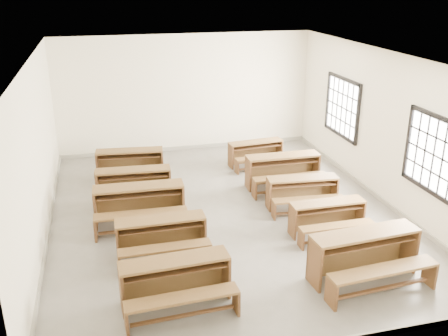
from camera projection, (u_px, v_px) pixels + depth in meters
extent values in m
plane|color=slate|center=(224.00, 213.00, 10.39)|extent=(8.50, 8.50, 0.00)
cube|color=white|center=(224.00, 59.00, 9.25)|extent=(7.00, 8.50, 0.05)
cube|color=silver|center=(186.00, 94.00, 13.63)|extent=(7.00, 0.05, 3.20)
cube|color=silver|center=(310.00, 244.00, 5.99)|extent=(7.00, 0.05, 3.20)
cube|color=silver|center=(38.00, 154.00, 9.02)|extent=(0.05, 8.50, 3.20)
cube|color=silver|center=(382.00, 127.00, 10.61)|extent=(0.05, 8.50, 3.20)
cube|color=gray|center=(188.00, 147.00, 14.20)|extent=(7.00, 0.04, 0.10)
cube|color=gray|center=(49.00, 230.00, 9.57)|extent=(0.04, 8.50, 0.10)
cube|color=gray|center=(374.00, 194.00, 11.17)|extent=(0.04, 8.50, 0.10)
cube|color=white|center=(435.00, 155.00, 8.98)|extent=(0.02, 1.50, 1.30)
cube|color=black|center=(440.00, 118.00, 8.73)|extent=(0.06, 1.62, 0.08)
cube|color=black|center=(428.00, 190.00, 9.23)|extent=(0.06, 1.62, 0.08)
cube|color=black|center=(409.00, 142.00, 9.69)|extent=(0.06, 0.08, 1.46)
cube|color=white|center=(343.00, 107.00, 12.24)|extent=(0.02, 1.50, 1.30)
cube|color=black|center=(345.00, 79.00, 11.98)|extent=(0.06, 1.62, 0.08)
cube|color=black|center=(340.00, 134.00, 12.48)|extent=(0.06, 1.62, 0.08)
cube|color=black|center=(358.00, 115.00, 11.52)|extent=(0.06, 0.08, 1.46)
cube|color=black|center=(328.00, 100.00, 12.95)|extent=(0.06, 0.08, 1.46)
cube|color=brown|center=(174.00, 261.00, 7.31)|extent=(1.65, 0.49, 0.04)
cube|color=brown|center=(173.00, 275.00, 7.61)|extent=(1.63, 0.12, 0.69)
cube|color=brown|center=(121.00, 291.00, 7.23)|extent=(0.06, 0.41, 0.69)
cube|color=brown|center=(226.00, 273.00, 7.66)|extent=(0.06, 0.41, 0.69)
cube|color=brown|center=(175.00, 270.00, 7.34)|extent=(1.52, 0.38, 0.02)
cube|color=brown|center=(182.00, 298.00, 6.97)|extent=(1.64, 0.36, 0.04)
cube|color=brown|center=(126.00, 321.00, 6.84)|extent=(0.05, 0.29, 0.39)
cube|color=brown|center=(236.00, 300.00, 7.27)|extent=(0.05, 0.29, 0.39)
cube|color=brown|center=(183.00, 316.00, 7.09)|extent=(1.51, 0.12, 0.04)
cube|color=brown|center=(160.00, 219.00, 8.61)|extent=(1.56, 0.40, 0.04)
cube|color=brown|center=(160.00, 233.00, 8.90)|extent=(1.56, 0.05, 0.66)
cube|color=brown|center=(117.00, 243.00, 8.56)|extent=(0.04, 0.39, 0.66)
cube|color=brown|center=(204.00, 232.00, 8.91)|extent=(0.04, 0.39, 0.66)
cube|color=brown|center=(161.00, 227.00, 8.64)|extent=(1.44, 0.30, 0.02)
cube|color=brown|center=(165.00, 248.00, 8.29)|extent=(1.56, 0.28, 0.04)
cube|color=brown|center=(120.00, 265.00, 8.18)|extent=(0.04, 0.27, 0.37)
cube|color=brown|center=(210.00, 253.00, 8.54)|extent=(0.04, 0.27, 0.37)
cube|color=brown|center=(166.00, 263.00, 8.39)|extent=(1.44, 0.05, 0.04)
cube|color=brown|center=(138.00, 187.00, 9.73)|extent=(1.77, 0.50, 0.04)
cube|color=brown|center=(139.00, 201.00, 10.05)|extent=(1.75, 0.11, 0.75)
cube|color=brown|center=(95.00, 209.00, 9.71)|extent=(0.06, 0.44, 0.75)
cube|color=brown|center=(182.00, 201.00, 10.04)|extent=(0.06, 0.44, 0.75)
cube|color=brown|center=(139.00, 194.00, 9.77)|extent=(1.63, 0.39, 0.02)
cube|color=brown|center=(141.00, 214.00, 9.36)|extent=(1.76, 0.37, 0.04)
cube|color=brown|center=(95.00, 229.00, 9.28)|extent=(0.06, 0.31, 0.42)
cube|color=brown|center=(186.00, 220.00, 9.61)|extent=(0.06, 0.31, 0.42)
cube|color=brown|center=(142.00, 229.00, 9.48)|extent=(1.62, 0.12, 0.04)
cube|color=brown|center=(133.00, 170.00, 10.76)|extent=(1.62, 0.51, 0.04)
cube|color=brown|center=(134.00, 182.00, 11.06)|extent=(1.59, 0.15, 0.68)
cube|color=brown|center=(98.00, 188.00, 10.76)|extent=(0.07, 0.40, 0.68)
cube|color=brown|center=(170.00, 183.00, 11.02)|extent=(0.07, 0.40, 0.68)
cube|color=brown|center=(134.00, 176.00, 10.80)|extent=(1.49, 0.40, 0.02)
cube|color=brown|center=(134.00, 192.00, 10.42)|extent=(1.61, 0.39, 0.04)
cube|color=brown|center=(97.00, 203.00, 10.37)|extent=(0.06, 0.28, 0.38)
cube|color=brown|center=(172.00, 198.00, 10.63)|extent=(0.06, 0.28, 0.38)
cube|color=brown|center=(135.00, 204.00, 10.53)|extent=(1.48, 0.15, 0.04)
cube|color=brown|center=(129.00, 151.00, 11.95)|extent=(1.62, 0.56, 0.04)
cube|color=brown|center=(130.00, 162.00, 12.25)|extent=(1.59, 0.21, 0.68)
cube|color=brown|center=(98.00, 166.00, 11.98)|extent=(0.08, 0.40, 0.68)
cube|color=brown|center=(162.00, 163.00, 12.18)|extent=(0.08, 0.40, 0.68)
cube|color=brown|center=(130.00, 156.00, 11.98)|extent=(1.49, 0.45, 0.02)
cube|color=brown|center=(129.00, 170.00, 11.61)|extent=(1.61, 0.44, 0.04)
cube|color=brown|center=(96.00, 180.00, 11.58)|extent=(0.07, 0.28, 0.38)
cube|color=brown|center=(163.00, 176.00, 11.79)|extent=(0.07, 0.28, 0.38)
cube|color=brown|center=(130.00, 181.00, 11.72)|extent=(1.47, 0.20, 0.04)
cube|color=brown|center=(366.00, 233.00, 7.92)|extent=(1.83, 0.58, 0.05)
cube|color=brown|center=(356.00, 249.00, 8.25)|extent=(1.80, 0.17, 0.77)
cube|color=brown|center=(314.00, 265.00, 7.81)|extent=(0.08, 0.45, 0.77)
cube|color=brown|center=(409.00, 247.00, 8.33)|extent=(0.08, 0.45, 0.77)
cube|color=brown|center=(365.00, 243.00, 7.96)|extent=(1.69, 0.46, 0.02)
cube|color=brown|center=(384.00, 270.00, 7.56)|extent=(1.82, 0.44, 0.05)
cube|color=brown|center=(331.00, 294.00, 7.38)|extent=(0.07, 0.32, 0.43)
cube|color=brown|center=(429.00, 273.00, 7.90)|extent=(0.07, 0.32, 0.43)
cube|color=brown|center=(381.00, 289.00, 7.68)|extent=(1.67, 0.17, 0.05)
cube|color=brown|center=(328.00, 202.00, 9.38)|extent=(1.43, 0.36, 0.04)
cube|color=brown|center=(323.00, 214.00, 9.65)|extent=(1.43, 0.04, 0.61)
cube|color=brown|center=(292.00, 222.00, 9.34)|extent=(0.04, 0.36, 0.61)
cube|color=brown|center=(360.00, 214.00, 9.66)|extent=(0.04, 0.36, 0.61)
cube|color=brown|center=(328.00, 209.00, 9.41)|extent=(1.32, 0.27, 0.02)
cube|color=brown|center=(337.00, 226.00, 9.09)|extent=(1.43, 0.25, 0.04)
cube|color=brown|center=(301.00, 239.00, 8.99)|extent=(0.04, 0.25, 0.34)
cube|color=brown|center=(371.00, 230.00, 9.31)|extent=(0.04, 0.25, 0.34)
cube|color=brown|center=(336.00, 239.00, 9.18)|extent=(1.32, 0.05, 0.04)
cube|color=brown|center=(303.00, 178.00, 10.45)|extent=(1.52, 0.50, 0.04)
cube|color=brown|center=(299.00, 190.00, 10.72)|extent=(1.49, 0.17, 0.63)
cube|color=brown|center=(268.00, 195.00, 10.46)|extent=(0.07, 0.37, 0.63)
cube|color=brown|center=(334.00, 190.00, 10.68)|extent=(0.07, 0.37, 0.63)
cube|color=brown|center=(303.00, 184.00, 10.48)|extent=(1.40, 0.40, 0.02)
cube|color=brown|center=(309.00, 199.00, 10.13)|extent=(1.51, 0.39, 0.04)
cube|color=brown|center=(274.00, 210.00, 10.09)|extent=(0.06, 0.26, 0.35)
cube|color=brown|center=(342.00, 205.00, 10.31)|extent=(0.06, 0.26, 0.35)
cube|color=brown|center=(308.00, 212.00, 10.23)|extent=(1.38, 0.17, 0.04)
cube|color=brown|center=(283.00, 156.00, 11.47)|extent=(1.71, 0.46, 0.04)
cube|color=brown|center=(280.00, 168.00, 11.78)|extent=(1.71, 0.07, 0.72)
cube|color=brown|center=(248.00, 174.00, 11.43)|extent=(0.05, 0.43, 0.72)
cube|color=brown|center=(316.00, 168.00, 11.78)|extent=(0.05, 0.43, 0.72)
cube|color=brown|center=(283.00, 162.00, 11.50)|extent=(1.58, 0.35, 0.02)
cube|color=brown|center=(290.00, 177.00, 11.11)|extent=(1.71, 0.33, 0.04)
cube|color=brown|center=(254.00, 190.00, 11.01)|extent=(0.05, 0.30, 0.40)
cube|color=brown|center=(324.00, 183.00, 11.37)|extent=(0.05, 0.30, 0.40)
cube|color=brown|center=(290.00, 190.00, 11.22)|extent=(1.58, 0.08, 0.04)
cube|color=brown|center=(256.00, 142.00, 12.84)|extent=(1.44, 0.49, 0.04)
cube|color=brown|center=(253.00, 152.00, 13.09)|extent=(1.41, 0.17, 0.60)
cube|color=brown|center=(231.00, 156.00, 12.73)|extent=(0.07, 0.36, 0.60)
cube|color=brown|center=(279.00, 150.00, 13.17)|extent=(0.07, 0.36, 0.60)
cube|color=brown|center=(256.00, 147.00, 12.87)|extent=(1.33, 0.39, 0.02)
cube|color=brown|center=(262.00, 157.00, 12.55)|extent=(1.43, 0.39, 0.04)
cube|color=brown|center=(237.00, 167.00, 12.40)|extent=(0.06, 0.25, 0.34)
cube|color=brown|center=(287.00, 161.00, 12.84)|extent=(0.06, 0.25, 0.34)
cube|color=brown|center=(262.00, 167.00, 12.65)|extent=(1.31, 0.17, 0.04)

